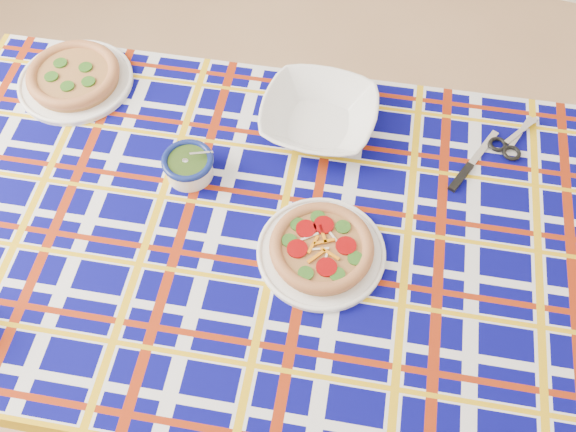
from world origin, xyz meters
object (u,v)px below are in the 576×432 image
(main_focaccia_plate, at_px, (322,248))
(serving_bowl, at_px, (319,117))
(dining_table, at_px, (250,243))
(pesto_bowl, at_px, (188,164))

(main_focaccia_plate, distance_m, serving_bowl, 0.33)
(dining_table, bearing_deg, pesto_bowl, 143.76)
(dining_table, bearing_deg, main_focaccia_plate, -13.77)
(main_focaccia_plate, bearing_deg, serving_bowl, 107.85)
(pesto_bowl, relative_size, serving_bowl, 0.43)
(dining_table, distance_m, pesto_bowl, 0.21)
(dining_table, height_order, pesto_bowl, pesto_bowl)
(main_focaccia_plate, height_order, serving_bowl, serving_bowl)
(dining_table, xyz_separation_m, main_focaccia_plate, (0.16, -0.01, 0.09))
(serving_bowl, bearing_deg, pesto_bowl, -135.98)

